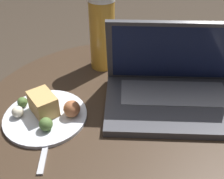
# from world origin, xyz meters

# --- Properties ---
(table) EXTENTS (0.74, 0.74, 0.49)m
(table) POSITION_xyz_m (0.00, 0.00, 0.37)
(table) COLOR #515156
(table) RESTS_ON ground_plane
(laptop) EXTENTS (0.38, 0.27, 0.22)m
(laptop) POSITION_xyz_m (0.13, 0.06, 0.54)
(laptop) COLOR #47474C
(laptop) RESTS_ON table
(beer_glass) EXTENTS (0.07, 0.07, 0.23)m
(beer_glass) POSITION_xyz_m (-0.10, 0.19, 0.61)
(beer_glass) COLOR gold
(beer_glass) RESTS_ON table
(snack_plate) EXTENTS (0.20, 0.20, 0.06)m
(snack_plate) POSITION_xyz_m (-0.17, -0.07, 0.51)
(snack_plate) COLOR silver
(snack_plate) RESTS_ON table
(fork) EXTENTS (0.06, 0.20, 0.01)m
(fork) POSITION_xyz_m (-0.15, -0.11, 0.49)
(fork) COLOR #B2B2B7
(fork) RESTS_ON table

